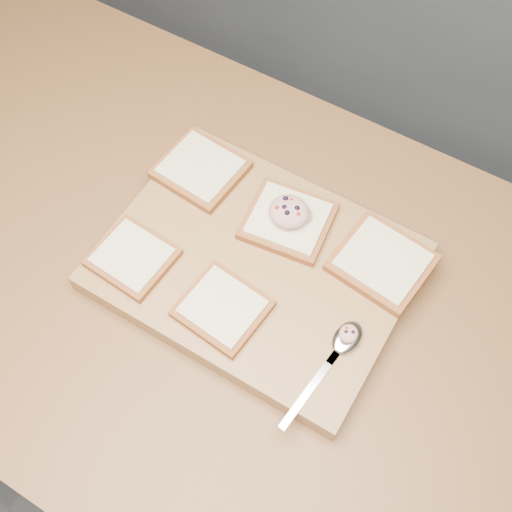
{
  "coord_description": "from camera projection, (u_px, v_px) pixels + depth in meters",
  "views": [
    {
      "loc": [
        0.12,
        -0.36,
        1.78
      ],
      "look_at": [
        -0.12,
        0.04,
        0.95
      ],
      "focal_mm": 45.0,
      "sensor_mm": 36.0,
      "label": 1
    }
  ],
  "objects": [
    {
      "name": "tuna_salad_dollop",
      "position": [
        289.0,
        211.0,
        0.96
      ],
      "size": [
        0.06,
        0.06,
        0.03
      ],
      "color": "tan",
      "rests_on": "bread_far_center"
    },
    {
      "name": "bread_near_center",
      "position": [
        223.0,
        308.0,
        0.91
      ],
      "size": [
        0.12,
        0.11,
        0.02
      ],
      "color": "#9C5628",
      "rests_on": "cutting_board"
    },
    {
      "name": "bread_near_left",
      "position": [
        132.0,
        257.0,
        0.95
      ],
      "size": [
        0.12,
        0.11,
        0.02
      ],
      "color": "#9C5628",
      "rests_on": "cutting_board"
    },
    {
      "name": "spoon_salad",
      "position": [
        349.0,
        334.0,
        0.88
      ],
      "size": [
        0.03,
        0.03,
        0.02
      ],
      "color": "tan",
      "rests_on": "spoon"
    },
    {
      "name": "bread_far_right",
      "position": [
        382.0,
        262.0,
        0.95
      ],
      "size": [
        0.14,
        0.13,
        0.02
      ],
      "color": "#9C5628",
      "rests_on": "cutting_board"
    },
    {
      "name": "bread_far_left",
      "position": [
        201.0,
        169.0,
        1.03
      ],
      "size": [
        0.14,
        0.13,
        0.02
      ],
      "color": "#9C5628",
      "rests_on": "cutting_board"
    },
    {
      "name": "bread_far_center",
      "position": [
        288.0,
        220.0,
        0.98
      ],
      "size": [
        0.14,
        0.13,
        0.02
      ],
      "color": "#9C5628",
      "rests_on": "cutting_board"
    },
    {
      "name": "ground",
      "position": [
        287.0,
        458.0,
        1.73
      ],
      "size": [
        4.0,
        4.0,
        0.0
      ],
      "primitive_type": "plane",
      "color": "#515459",
      "rests_on": "ground"
    },
    {
      "name": "cutting_board",
      "position": [
        256.0,
        266.0,
        0.97
      ],
      "size": [
        0.44,
        0.34,
        0.04
      ],
      "primitive_type": "cube",
      "color": "#A77B47",
      "rests_on": "island_counter"
    },
    {
      "name": "spoon",
      "position": [
        342.0,
        345.0,
        0.89
      ],
      "size": [
        0.04,
        0.19,
        0.01
      ],
      "color": "silver",
      "rests_on": "cutting_board"
    },
    {
      "name": "island_counter",
      "position": [
        297.0,
        411.0,
        1.33
      ],
      "size": [
        2.0,
        0.8,
        0.9
      ],
      "color": "slate",
      "rests_on": "ground"
    }
  ]
}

